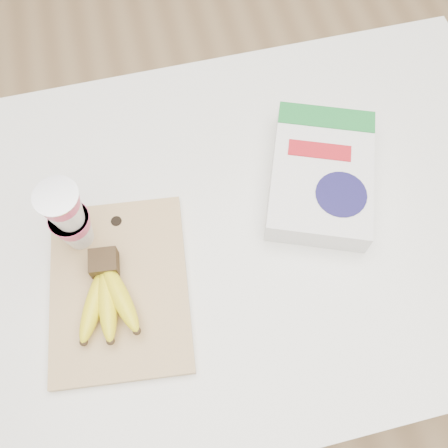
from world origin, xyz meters
name	(u,v)px	position (x,y,z in m)	size (l,w,h in m)	color
room	(241,54)	(0.00, 0.00, 1.35)	(4.00, 4.00, 4.00)	tan
table	(231,294)	(0.00, 0.00, 0.45)	(1.21, 0.81, 0.91)	white
cutting_board	(119,287)	(-0.23, -0.07, 0.92)	(0.24, 0.33, 0.02)	tan
bananas	(107,295)	(-0.24, -0.09, 0.95)	(0.12, 0.17, 0.05)	#382816
yogurt_stack	(68,217)	(-0.28, 0.03, 1.02)	(0.08, 0.07, 0.17)	white
cereal_box	(321,174)	(0.18, 0.05, 0.94)	(0.27, 0.32, 0.06)	white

